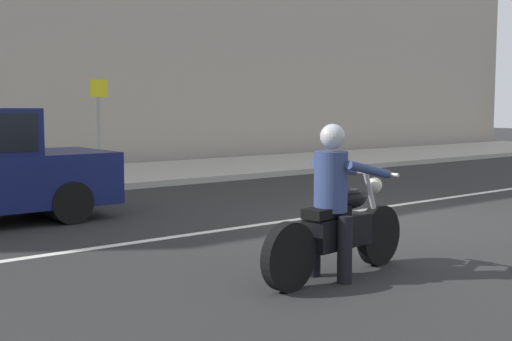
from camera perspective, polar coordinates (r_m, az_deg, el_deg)
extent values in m
plane|color=#272727|center=(10.51, 11.53, -4.14)|extent=(80.00, 80.00, 0.00)
cube|color=#A8A399|center=(16.75, -9.91, -0.27)|extent=(40.00, 4.40, 0.14)
cube|color=silver|center=(11.73, 10.88, -3.10)|extent=(18.00, 0.14, 0.01)
cylinder|color=black|center=(7.48, 10.50, -5.48)|extent=(0.67, 0.20, 0.66)
cylinder|color=black|center=(6.33, 2.85, -7.42)|extent=(0.67, 0.20, 0.66)
cylinder|color=silver|center=(7.32, 10.02, -2.91)|extent=(0.36, 0.10, 0.77)
cube|color=black|center=(6.86, 7.02, -5.23)|extent=(0.85, 0.38, 0.32)
ellipsoid|color=black|center=(6.98, 8.15, -2.38)|extent=(0.51, 0.30, 0.22)
cube|color=black|center=(6.68, 6.09, -3.58)|extent=(0.55, 0.30, 0.10)
cylinder|color=silver|center=(7.23, 9.79, -0.20)|extent=(0.12, 0.70, 0.04)
sphere|color=silver|center=(7.31, 10.13, -1.25)|extent=(0.17, 0.17, 0.17)
cylinder|color=silver|center=(6.75, 4.36, -6.42)|extent=(0.70, 0.15, 0.07)
cylinder|color=black|center=(6.66, 7.63, -6.76)|extent=(0.17, 0.17, 0.67)
cylinder|color=black|center=(6.90, 4.96, -6.29)|extent=(0.17, 0.17, 0.67)
cylinder|color=navy|center=(6.68, 6.44, -0.95)|extent=(0.38, 0.38, 0.61)
cylinder|color=navy|center=(6.82, 9.68, 0.06)|extent=(0.71, 0.17, 0.23)
cylinder|color=navy|center=(7.08, 6.76, 0.30)|extent=(0.71, 0.17, 0.23)
sphere|color=tan|center=(6.67, 6.59, 2.68)|extent=(0.20, 0.20, 0.20)
sphere|color=#B7B7BC|center=(6.66, 6.59, 2.94)|extent=(0.25, 0.25, 0.25)
cylinder|color=black|center=(10.99, -17.24, -2.17)|extent=(0.64, 1.82, 0.64)
cylinder|color=gray|center=(16.76, -13.35, 3.84)|extent=(0.08, 0.08, 2.30)
cube|color=yellow|center=(16.73, -13.37, 6.92)|extent=(0.44, 0.03, 0.44)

